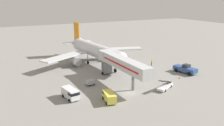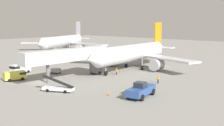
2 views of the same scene
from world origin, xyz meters
name	(u,v)px [view 2 (image 2 of 2)]	position (x,y,z in m)	size (l,w,h in m)	color
ground_plane	(40,83)	(0.00, 0.00, 0.00)	(300.00, 300.00, 0.00)	gray
airplane_at_gate	(133,53)	(3.23, 27.39, 4.30)	(37.39, 36.48, 12.50)	silver
jet_bridge	(71,56)	(1.54, 7.19, 5.21)	(3.48, 21.98, 6.94)	silver
pushback_tug	(141,90)	(22.42, 5.43, 1.23)	(3.92, 7.33, 2.66)	#2D4C8E
belt_loader_truck	(58,88)	(8.97, -1.90, 0.74)	(6.04, 4.24, 2.93)	white
service_van_rear_right	(20,68)	(-13.21, 2.94, 1.31)	(2.93, 5.25, 2.30)	white
service_van_rear_left	(15,75)	(-6.31, -2.12, 1.14)	(2.94, 4.91, 1.98)	#E5DB4C
baggage_cart_near_left	(56,71)	(-6.24, 8.73, 0.75)	(2.30, 1.84, 1.35)	#38383D
ground_crew_worker_foreground	(117,71)	(5.74, 17.84, 0.91)	(0.46, 0.46, 1.72)	#1E2333
ground_crew_worker_midground	(158,79)	(18.52, 16.55, 0.99)	(0.39, 0.39, 1.86)	#1E2333
safety_cone_alpha	(108,94)	(17.57, 2.38, 0.30)	(0.40, 0.40, 0.61)	black
safety_cone_bravo	(120,71)	(4.11, 21.02, 0.24)	(0.31, 0.31, 0.49)	black
airplane_background	(63,42)	(-46.29, 42.03, 4.36)	(37.77, 35.13, 12.79)	silver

